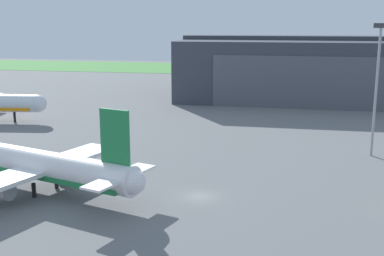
{
  "coord_description": "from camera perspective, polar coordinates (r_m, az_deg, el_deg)",
  "views": [
    {
      "loc": [
        11.44,
        -61.8,
        22.99
      ],
      "look_at": [
        -4.39,
        16.87,
        5.61
      ],
      "focal_mm": 46.36,
      "sensor_mm": 36.0,
      "label": 1
    }
  ],
  "objects": [
    {
      "name": "airliner_near_left",
      "position": [
        71.06,
        -17.45,
        -4.06
      ],
      "size": [
        34.08,
        27.09,
        12.63
      ],
      "color": "white",
      "rests_on": "ground_plane"
    },
    {
      "name": "ground_plane",
      "position": [
        66.92,
        0.85,
        -7.87
      ],
      "size": [
        440.0,
        440.0,
        0.0
      ],
      "primitive_type": "plane",
      "color": "slate"
    },
    {
      "name": "apron_light_mast",
      "position": [
        89.6,
        20.49,
        5.06
      ],
      "size": [
        2.4,
        0.5,
        22.64
      ],
      "color": "#99999E",
      "rests_on": "ground_plane"
    },
    {
      "name": "maintenance_hangar",
      "position": [
        154.77,
        17.4,
        6.44
      ],
      "size": [
        97.59,
        39.86,
        18.68
      ],
      "color": "#383D47",
      "rests_on": "ground_plane"
    },
    {
      "name": "grass_field_strip",
      "position": [
        243.67,
        8.7,
        6.68
      ],
      "size": [
        440.0,
        56.0,
        0.08
      ],
      "primitive_type": "cube",
      "color": "#478C40",
      "rests_on": "ground_plane"
    }
  ]
}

